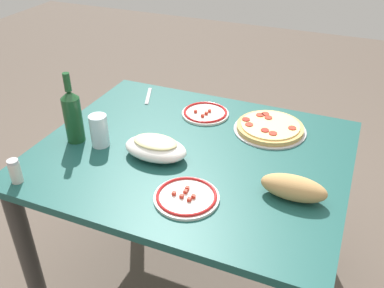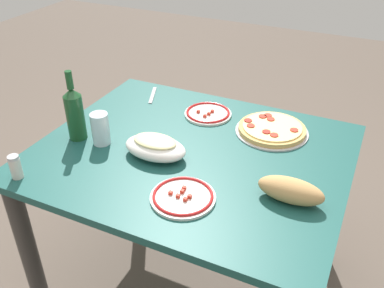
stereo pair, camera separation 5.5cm
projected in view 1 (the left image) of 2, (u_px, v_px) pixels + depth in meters
ground_plane at (192, 278)px, 2.00m from camera, size 8.00×8.00×0.00m
dining_table at (192, 176)px, 1.67m from camera, size 1.16×0.96×0.72m
pepperoni_pizza at (270, 128)px, 1.73m from camera, size 0.30×0.30×0.03m
baked_pasta_dish at (156, 147)px, 1.56m from camera, size 0.24×0.15×0.08m
wine_bottle at (73, 115)px, 1.62m from camera, size 0.07×0.07×0.28m
water_glass at (99, 131)px, 1.61m from camera, size 0.07×0.07×0.13m
side_plate_near at (205, 113)px, 1.85m from camera, size 0.20×0.20×0.02m
side_plate_far at (187, 197)px, 1.37m from camera, size 0.21×0.21×0.02m
bread_loaf at (294, 188)px, 1.35m from camera, size 0.21×0.09×0.08m
spice_shaker at (15, 171)px, 1.43m from camera, size 0.04×0.04×0.09m
fork_left at (148, 96)px, 2.01m from camera, size 0.08×0.16×0.00m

